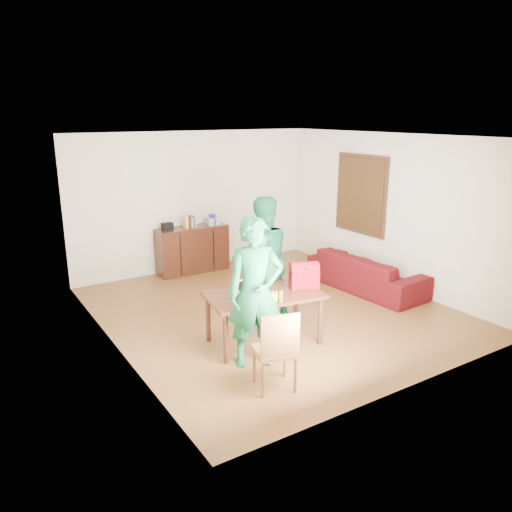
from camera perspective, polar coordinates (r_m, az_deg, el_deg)
room at (r=7.71m, az=1.51°, el=3.17°), size 5.20×5.70×2.90m
table at (r=6.69m, az=0.92°, el=-5.01°), size 1.62×1.07×0.71m
chair at (r=5.78m, az=2.17°, el=-12.36°), size 0.54×0.52×0.96m
person_near at (r=6.04m, az=-0.09°, el=-4.21°), size 0.80×0.66×1.87m
person_far at (r=7.33m, az=0.64°, el=-0.46°), size 0.98×0.80×1.88m
laptop at (r=6.51m, az=-0.20°, el=-4.41°), size 0.38×0.33×0.23m
bananas at (r=6.35m, az=2.02°, el=-5.09°), size 0.18×0.14×0.06m
bottle at (r=6.36m, az=2.83°, el=-4.48°), size 0.07×0.07×0.18m
red_bag at (r=6.89m, az=5.51°, el=-2.43°), size 0.44×0.36×0.29m
sofa at (r=9.02m, az=12.47°, el=-1.81°), size 0.99×2.23×0.64m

